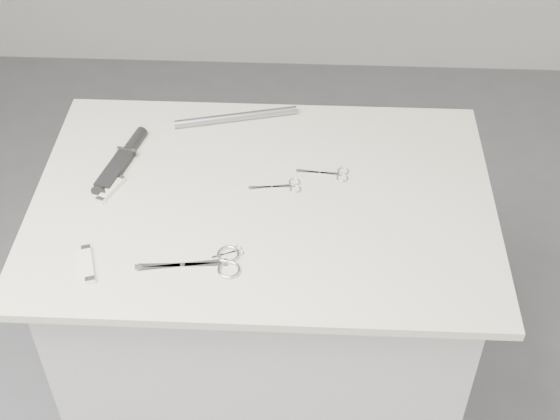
{
  "coord_description": "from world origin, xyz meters",
  "views": [
    {
      "loc": [
        0.09,
        -1.25,
        2.05
      ],
      "look_at": [
        0.04,
        -0.04,
        0.92
      ],
      "focal_mm": 50.0,
      "sensor_mm": 36.0,
      "label": 1
    }
  ],
  "objects_px": {
    "plinth": "(266,333)",
    "sheathed_knife": "(124,157)",
    "embroidery_scissors_b": "(284,186)",
    "pocket_knife_b": "(111,189)",
    "large_shears": "(212,263)",
    "embroidery_scissors_a": "(332,174)",
    "pocket_knife_a": "(88,264)",
    "tiny_scissors": "(232,252)",
    "metal_rail": "(236,117)"
  },
  "relations": [
    {
      "from": "plinth",
      "to": "embroidery_scissors_b",
      "type": "bearing_deg",
      "value": 40.6
    },
    {
      "from": "plinth",
      "to": "embroidery_scissors_a",
      "type": "relative_size",
      "value": 7.68
    },
    {
      "from": "tiny_scissors",
      "to": "pocket_knife_b",
      "type": "bearing_deg",
      "value": 124.63
    },
    {
      "from": "embroidery_scissors_b",
      "to": "large_shears",
      "type": "bearing_deg",
      "value": -126.41
    },
    {
      "from": "embroidery_scissors_a",
      "to": "metal_rail",
      "type": "relative_size",
      "value": 0.39
    },
    {
      "from": "pocket_knife_b",
      "to": "metal_rail",
      "type": "height_order",
      "value": "metal_rail"
    },
    {
      "from": "sheathed_knife",
      "to": "pocket_knife_a",
      "type": "bearing_deg",
      "value": -167.09
    },
    {
      "from": "large_shears",
      "to": "metal_rail",
      "type": "distance_m",
      "value": 0.48
    },
    {
      "from": "pocket_knife_a",
      "to": "metal_rail",
      "type": "height_order",
      "value": "metal_rail"
    },
    {
      "from": "embroidery_scissors_b",
      "to": "pocket_knife_b",
      "type": "xyz_separation_m",
      "value": [
        -0.38,
        -0.03,
        0.0
      ]
    },
    {
      "from": "plinth",
      "to": "sheathed_knife",
      "type": "bearing_deg",
      "value": 160.28
    },
    {
      "from": "plinth",
      "to": "sheathed_knife",
      "type": "distance_m",
      "value": 0.59
    },
    {
      "from": "embroidery_scissors_a",
      "to": "embroidery_scissors_b",
      "type": "bearing_deg",
      "value": -150.88
    },
    {
      "from": "large_shears",
      "to": "embroidery_scissors_b",
      "type": "relative_size",
      "value": 1.8
    },
    {
      "from": "plinth",
      "to": "sheathed_knife",
      "type": "height_order",
      "value": "sheathed_knife"
    },
    {
      "from": "tiny_scissors",
      "to": "sheathed_knife",
      "type": "bearing_deg",
      "value": 110.22
    },
    {
      "from": "embroidery_scissors_a",
      "to": "pocket_knife_a",
      "type": "relative_size",
      "value": 1.15
    },
    {
      "from": "embroidery_scissors_b",
      "to": "pocket_knife_b",
      "type": "distance_m",
      "value": 0.38
    },
    {
      "from": "large_shears",
      "to": "tiny_scissors",
      "type": "height_order",
      "value": "large_shears"
    },
    {
      "from": "large_shears",
      "to": "metal_rail",
      "type": "xyz_separation_m",
      "value": [
        0.01,
        0.48,
        0.01
      ]
    },
    {
      "from": "embroidery_scissors_a",
      "to": "large_shears",
      "type": "bearing_deg",
      "value": -124.83
    },
    {
      "from": "plinth",
      "to": "metal_rail",
      "type": "distance_m",
      "value": 0.56
    },
    {
      "from": "plinth",
      "to": "pocket_knife_b",
      "type": "height_order",
      "value": "pocket_knife_b"
    },
    {
      "from": "pocket_knife_b",
      "to": "metal_rail",
      "type": "xyz_separation_m",
      "value": [
        0.25,
        0.27,
        0.0
      ]
    },
    {
      "from": "metal_rail",
      "to": "plinth",
      "type": "bearing_deg",
      "value": -73.39
    },
    {
      "from": "pocket_knife_b",
      "to": "plinth",
      "type": "bearing_deg",
      "value": -68.54
    },
    {
      "from": "sheathed_knife",
      "to": "pocket_knife_a",
      "type": "relative_size",
      "value": 2.13
    },
    {
      "from": "plinth",
      "to": "embroidery_scissors_b",
      "type": "distance_m",
      "value": 0.48
    },
    {
      "from": "plinth",
      "to": "large_shears",
      "type": "xyz_separation_m",
      "value": [
        -0.09,
        -0.2,
        0.47
      ]
    },
    {
      "from": "pocket_knife_b",
      "to": "embroidery_scissors_a",
      "type": "bearing_deg",
      "value": -58.15
    },
    {
      "from": "embroidery_scissors_a",
      "to": "embroidery_scissors_b",
      "type": "height_order",
      "value": "same"
    },
    {
      "from": "large_shears",
      "to": "sheathed_knife",
      "type": "bearing_deg",
      "value": 119.48
    },
    {
      "from": "sheathed_knife",
      "to": "tiny_scissors",
      "type": "bearing_deg",
      "value": -122.09
    },
    {
      "from": "large_shears",
      "to": "pocket_knife_a",
      "type": "bearing_deg",
      "value": 176.69
    },
    {
      "from": "embroidery_scissors_b",
      "to": "sheathed_knife",
      "type": "xyz_separation_m",
      "value": [
        -0.37,
        0.08,
        0.01
      ]
    },
    {
      "from": "plinth",
      "to": "pocket_knife_b",
      "type": "bearing_deg",
      "value": 178.93
    },
    {
      "from": "large_shears",
      "to": "embroidery_scissors_a",
      "type": "height_order",
      "value": "large_shears"
    },
    {
      "from": "embroidery_scissors_a",
      "to": "embroidery_scissors_b",
      "type": "xyz_separation_m",
      "value": [
        -0.11,
        -0.05,
        -0.0
      ]
    },
    {
      "from": "large_shears",
      "to": "embroidery_scissors_b",
      "type": "distance_m",
      "value": 0.27
    },
    {
      "from": "plinth",
      "to": "embroidery_scissors_a",
      "type": "xyz_separation_m",
      "value": [
        0.15,
        0.09,
        0.47
      ]
    },
    {
      "from": "embroidery_scissors_a",
      "to": "pocket_knife_b",
      "type": "distance_m",
      "value": 0.49
    },
    {
      "from": "plinth",
      "to": "embroidery_scissors_a",
      "type": "height_order",
      "value": "embroidery_scissors_a"
    },
    {
      "from": "large_shears",
      "to": "embroidery_scissors_a",
      "type": "relative_size",
      "value": 1.76
    },
    {
      "from": "plinth",
      "to": "embroidery_scissors_a",
      "type": "bearing_deg",
      "value": 29.67
    },
    {
      "from": "large_shears",
      "to": "tiny_scissors",
      "type": "bearing_deg",
      "value": 34.58
    },
    {
      "from": "plinth",
      "to": "tiny_scissors",
      "type": "bearing_deg",
      "value": -107.29
    },
    {
      "from": "plinth",
      "to": "tiny_scissors",
      "type": "xyz_separation_m",
      "value": [
        -0.05,
        -0.17,
        0.47
      ]
    },
    {
      "from": "embroidery_scissors_b",
      "to": "pocket_knife_a",
      "type": "xyz_separation_m",
      "value": [
        -0.38,
        -0.26,
        0.0
      ]
    },
    {
      "from": "embroidery_scissors_b",
      "to": "tiny_scissors",
      "type": "distance_m",
      "value": 0.23
    },
    {
      "from": "embroidery_scissors_b",
      "to": "metal_rail",
      "type": "xyz_separation_m",
      "value": [
        -0.13,
        0.24,
        0.01
      ]
    }
  ]
}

